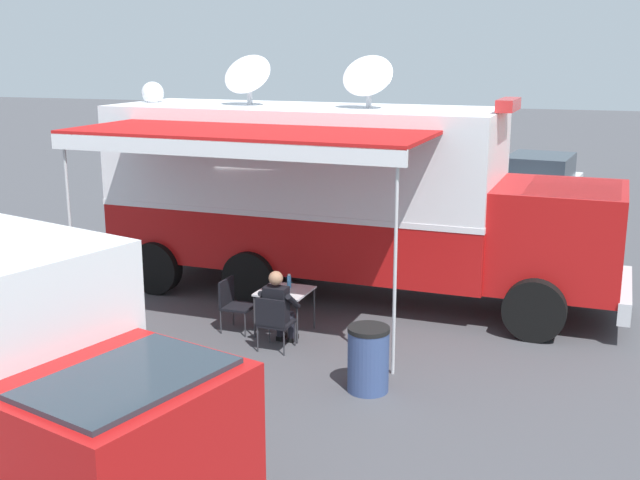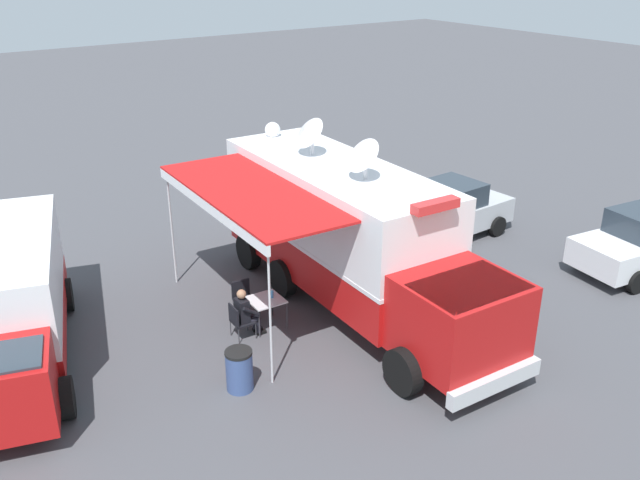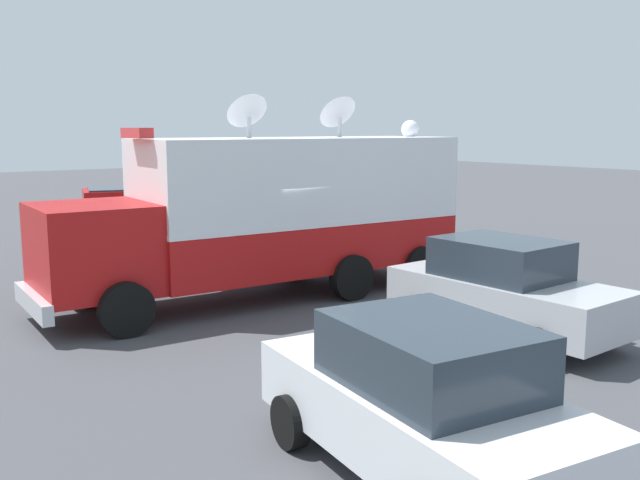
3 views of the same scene
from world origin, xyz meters
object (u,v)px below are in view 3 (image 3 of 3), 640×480
object	(u,v)px
car_far_corner	(423,400)
folding_chair_beside_table	(255,252)
command_truck	(270,209)
water_bottle	(232,245)
trash_bin	(132,257)
car_behind_truck	(504,289)
folding_chair_at_table	(210,253)
support_truck	(203,200)
seated_responder	(213,249)
folding_table	(229,251)

from	to	relation	value
car_far_corner	folding_chair_beside_table	bearing A→B (deg)	-22.11
command_truck	water_bottle	xyz separation A→B (m)	(2.15, -0.22, -1.11)
trash_bin	car_behind_truck	xyz separation A→B (m)	(-9.17, -3.30, 0.42)
command_truck	car_far_corner	size ratio (longest dim) A/B	2.19
water_bottle	command_truck	bearing A→B (deg)	174.06
folding_chair_at_table	trash_bin	xyz separation A→B (m)	(0.94, 1.74, -0.06)
folding_chair_beside_table	support_truck	xyz separation A→B (m)	(5.08, -1.11, 0.87)
seated_responder	car_far_corner	size ratio (longest dim) A/B	0.28
trash_bin	car_far_corner	xyz separation A→B (m)	(-12.06, 1.54, 0.42)
support_truck	folding_table	bearing A→B (deg)	159.51
water_bottle	trash_bin	distance (m)	2.69
folding_chair_beside_table	water_bottle	bearing A→B (deg)	110.67
folding_chair_at_table	car_behind_truck	world-z (taller)	car_behind_truck
command_truck	car_behind_truck	xyz separation A→B (m)	(-5.10, -1.68, -1.07)
water_bottle	folding_chair_at_table	world-z (taller)	water_bottle
seated_responder	water_bottle	bearing A→B (deg)	-171.64
seated_responder	folding_chair_beside_table	bearing A→B (deg)	-115.35
trash_bin	command_truck	bearing A→B (deg)	-158.28
folding_table	car_behind_truck	bearing A→B (deg)	-169.01
water_bottle	car_far_corner	xyz separation A→B (m)	(-10.14, 3.39, 0.05)
water_bottle	folding_chair_beside_table	size ratio (longest dim) A/B	0.26
water_bottle	seated_responder	distance (m)	0.82
folding_chair_at_table	car_behind_truck	size ratio (longest dim) A/B	0.20
water_bottle	support_truck	distance (m)	5.78
folding_chair_at_table	folding_table	bearing A→B (deg)	-171.47
folding_chair_beside_table	car_behind_truck	xyz separation A→B (m)	(-7.58, -0.59, 0.37)
command_truck	car_far_corner	xyz separation A→B (m)	(-7.99, 3.16, -1.07)
support_truck	command_truck	bearing A→B (deg)	163.83
command_truck	folding_table	size ratio (longest dim) A/B	11.45
car_far_corner	water_bottle	bearing A→B (deg)	-18.48
car_behind_truck	seated_responder	bearing A→B (deg)	11.06
folding_table	support_truck	distance (m)	5.63
command_truck	seated_responder	distance (m)	3.21
folding_chair_at_table	folding_chair_beside_table	world-z (taller)	same
car_behind_truck	car_far_corner	bearing A→B (deg)	120.77
folding_table	support_truck	bearing A→B (deg)	-20.49
folding_chair_beside_table	car_far_corner	bearing A→B (deg)	157.89
folding_table	folding_chair_beside_table	bearing A→B (deg)	-80.17
command_truck	water_bottle	world-z (taller)	command_truck
car_far_corner	command_truck	bearing A→B (deg)	-21.61
seated_responder	support_truck	distance (m)	5.12
folding_table	folding_chair_beside_table	world-z (taller)	folding_chair_beside_table
water_bottle	trash_bin	xyz separation A→B (m)	(1.92, 1.85, -0.38)
trash_bin	support_truck	size ratio (longest dim) A/B	0.13
command_truck	folding_table	world-z (taller)	command_truck
folding_table	folding_chair_at_table	distance (m)	0.82
trash_bin	car_far_corner	size ratio (longest dim) A/B	0.21
seated_responder	trash_bin	size ratio (longest dim) A/B	1.37
car_behind_truck	command_truck	bearing A→B (deg)	18.22
command_truck	car_behind_truck	bearing A→B (deg)	-161.78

